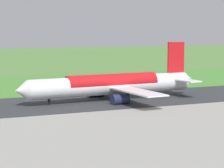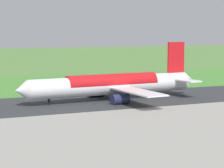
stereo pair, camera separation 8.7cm
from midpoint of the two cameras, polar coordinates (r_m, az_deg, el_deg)
The scene contains 5 objects.
ground_plane at distance 121.46m, azimuth -5.33°, elevation -2.38°, with size 800.00×800.00×0.00m, color #547F3D.
runway_asphalt at distance 121.46m, azimuth -5.33°, elevation -2.36°, with size 600.00×30.05×0.06m, color #2D3033.
apron_concrete at distance 71.86m, azimuth 9.03°, elevation -8.72°, with size 440.00×110.00×0.05m, color gray.
grass_verge_foreground at distance 156.14m, azimuth -9.56°, elevation -0.43°, with size 600.00×80.00×0.04m, color #478534.
airliner_main at distance 125.40m, azimuth 0.13°, elevation -0.06°, with size 54.13×44.27×15.88m.
Camera 1 is at (37.78, 113.87, 18.92)m, focal length 73.14 mm.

